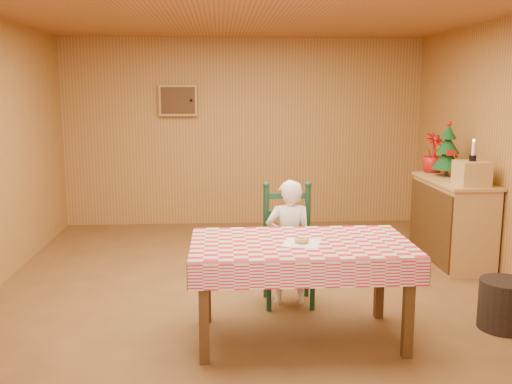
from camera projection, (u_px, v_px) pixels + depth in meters
ground at (257, 296)px, 5.29m from camera, size 6.00×6.00×0.00m
cabin_walls at (254, 97)px, 5.49m from camera, size 5.10×6.05×2.65m
dining_table at (301, 252)px, 4.28m from camera, size 1.66×0.96×0.77m
ladder_chair at (288, 247)px, 5.09m from camera, size 0.44×0.40×1.08m
seated_child at (289, 243)px, 5.02m from camera, size 0.41×0.27×1.12m
napkin at (302, 243)px, 4.22m from camera, size 0.33×0.33×0.00m
donut at (302, 240)px, 4.22m from camera, size 0.12×0.12×0.04m
shelf_unit at (452, 221)px, 6.28m from camera, size 0.54×1.24×0.93m
crate at (472, 173)px, 5.79m from camera, size 0.31×0.31×0.25m
christmas_tree at (448, 151)px, 6.40m from camera, size 0.34×0.34×0.62m
flower_arrangement at (433, 153)px, 6.70m from camera, size 0.34×0.34×0.46m
candle_set at (473, 155)px, 5.75m from camera, size 0.07×0.07×0.22m
storage_bin at (504, 305)px, 4.55m from camera, size 0.53×0.53×0.40m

